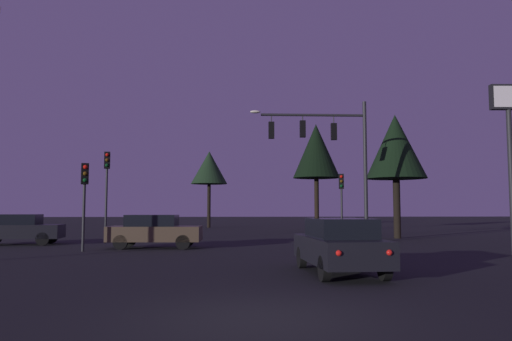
% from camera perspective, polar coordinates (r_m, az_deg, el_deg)
% --- Properties ---
extents(ground_plane, '(168.00, 168.00, 0.00)m').
position_cam_1_polar(ground_plane, '(32.59, -2.80, -7.66)').
color(ground_plane, black).
rests_on(ground_plane, ground).
extents(traffic_signal_mast_arm, '(6.27, 0.44, 7.57)m').
position_cam_1_polar(traffic_signal_mast_arm, '(26.44, 8.65, 2.93)').
color(traffic_signal_mast_arm, '#232326').
rests_on(traffic_signal_mast_arm, ground).
extents(traffic_light_corner_left, '(0.37, 0.39, 3.73)m').
position_cam_1_polar(traffic_light_corner_left, '(22.01, -19.38, -1.96)').
color(traffic_light_corner_left, '#232326').
rests_on(traffic_light_corner_left, ground).
extents(traffic_light_corner_right, '(0.34, 0.37, 4.84)m').
position_cam_1_polar(traffic_light_corner_right, '(27.19, -17.02, -0.91)').
color(traffic_light_corner_right, '#232326').
rests_on(traffic_light_corner_right, ground).
extents(traffic_light_median, '(0.34, 0.38, 3.89)m').
position_cam_1_polar(traffic_light_median, '(29.68, 9.94, -2.55)').
color(traffic_light_median, '#232326').
rests_on(traffic_light_median, ground).
extents(car_nearside_lane, '(1.89, 4.45, 1.52)m').
position_cam_1_polar(car_nearside_lane, '(13.81, 9.69, -8.54)').
color(car_nearside_lane, black).
rests_on(car_nearside_lane, ground).
extents(car_crossing_left, '(4.31, 2.00, 1.52)m').
position_cam_1_polar(car_crossing_left, '(27.41, -26.02, -6.13)').
color(car_crossing_left, black).
rests_on(car_crossing_left, ground).
extents(car_crossing_right, '(4.32, 2.00, 1.52)m').
position_cam_1_polar(car_crossing_right, '(23.00, -11.77, -6.89)').
color(car_crossing_right, '#473828').
rests_on(car_crossing_right, ground).
extents(store_sign_illuminated, '(1.41, 0.35, 6.67)m').
position_cam_1_polar(store_sign_illuminated, '(21.60, 27.45, 4.32)').
color(store_sign_illuminated, '#232326').
rests_on(store_sign_illuminated, ground).
extents(tree_behind_sign, '(3.80, 3.80, 8.73)m').
position_cam_1_polar(tree_behind_sign, '(40.11, 7.03, 2.23)').
color(tree_behind_sign, black).
rests_on(tree_behind_sign, ground).
extents(tree_left_far, '(3.71, 3.71, 7.66)m').
position_cam_1_polar(tree_left_far, '(31.50, 15.96, 2.63)').
color(tree_left_far, black).
rests_on(tree_left_far, ground).
extents(tree_center_horizon, '(3.54, 3.54, 7.43)m').
position_cam_1_polar(tree_center_horizon, '(47.87, -5.48, 0.29)').
color(tree_center_horizon, black).
rests_on(tree_center_horizon, ground).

